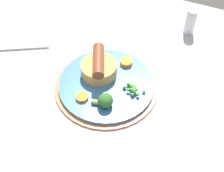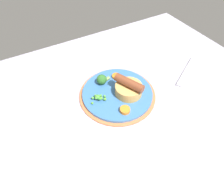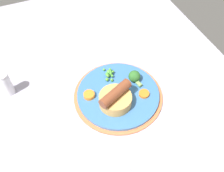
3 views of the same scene
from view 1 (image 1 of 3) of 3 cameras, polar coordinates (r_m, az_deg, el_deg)
name	(u,v)px [view 1 (image 1 of 3)]	position (r cm, az deg, el deg)	size (l,w,h in cm)	color
dining_table	(117,87)	(77.03, 0.97, -0.23)	(110.00, 80.00, 3.00)	#9E99AD
dinner_plate	(106,85)	(74.72, -1.04, 0.13)	(24.81, 24.81, 1.40)	#CC6B3D
sausage_pudding	(99,67)	(74.46, -2.48, 3.42)	(8.68, 9.88, 5.82)	tan
pea_pile	(133,88)	(71.79, 3.80, -0.45)	(5.41, 3.50, 1.93)	green
broccoli_floret_near	(105,101)	(68.71, -1.33, -2.71)	(4.96, 3.41, 3.41)	#2D6628
carrot_slice_1	(128,63)	(77.94, 2.92, 4.27)	(3.04, 3.04, 1.14)	orange
carrot_slice_2	(82,97)	(71.20, -5.50, -2.04)	(2.87, 2.87, 0.78)	orange
fork	(15,48)	(88.21, -17.30, 6.74)	(18.00, 1.60, 0.60)	silver
salt_shaker	(190,21)	(89.92, 14.15, 11.37)	(2.85, 2.85, 7.38)	silver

